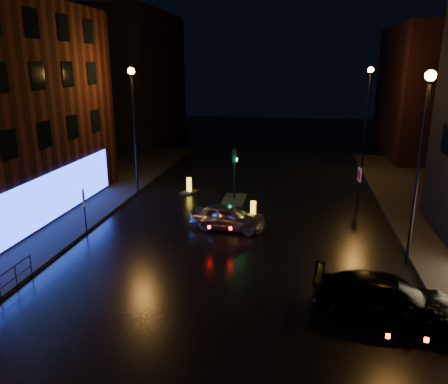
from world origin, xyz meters
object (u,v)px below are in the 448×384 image
at_px(silver_hatchback, 228,217).
at_px(dark_sedan, 388,299).
at_px(traffic_signal, 234,193).
at_px(road_sign_right, 359,178).
at_px(bollard_near, 253,215).
at_px(road_sign_left, 84,201).
at_px(bollard_far, 189,189).

xyz_separation_m(silver_hatchback, dark_sedan, (6.91, -7.56, 0.07)).
xyz_separation_m(traffic_signal, road_sign_right, (7.70, -0.41, 1.43)).
bearing_deg(dark_sedan, bollard_near, 38.36).
height_order(bollard_near, road_sign_left, road_sign_left).
height_order(bollard_near, bollard_far, bollard_far).
xyz_separation_m(silver_hatchback, bollard_far, (-3.75, 6.33, -0.45)).
relative_size(traffic_signal, silver_hatchback, 0.86).
bearing_deg(road_sign_left, bollard_near, 2.06).
bearing_deg(dark_sedan, road_sign_left, 75.87).
xyz_separation_m(dark_sedan, bollard_near, (-5.72, 9.38, -0.52)).
xyz_separation_m(bollard_near, bollard_far, (-4.93, 4.51, 0.00)).
distance_m(silver_hatchback, bollard_far, 7.37).
bearing_deg(bollard_near, road_sign_left, -144.87).
relative_size(dark_sedan, bollard_far, 3.63).
relative_size(dark_sedan, road_sign_right, 2.01).
relative_size(road_sign_left, road_sign_right, 0.96).
distance_m(bollard_near, road_sign_right, 6.97).
relative_size(bollard_near, road_sign_right, 0.51).
bearing_deg(road_sign_right, silver_hatchback, 23.91).
height_order(silver_hatchback, dark_sedan, dark_sedan).
xyz_separation_m(road_sign_left, road_sign_right, (14.39, 6.88, 0.08)).
distance_m(traffic_signal, bollard_far, 3.56).
distance_m(bollard_near, road_sign_left, 9.33).
bearing_deg(road_sign_right, bollard_near, 16.38).
distance_m(traffic_signal, road_sign_left, 9.99).
relative_size(traffic_signal, road_sign_right, 1.34).
height_order(dark_sedan, road_sign_right, road_sign_right).
xyz_separation_m(silver_hatchback, road_sign_left, (-7.10, -2.15, 1.17)).
bearing_deg(road_sign_left, traffic_signal, 23.85).
xyz_separation_m(traffic_signal, road_sign_left, (-6.70, -7.28, 1.36)).
height_order(dark_sedan, bollard_far, dark_sedan).
bearing_deg(road_sign_left, bollard_far, 44.86).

